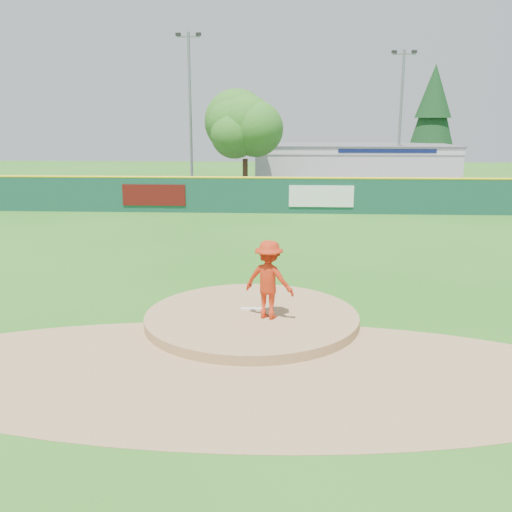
# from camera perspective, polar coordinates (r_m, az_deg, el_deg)

# --- Properties ---
(ground) EXTENTS (120.00, 120.00, 0.00)m
(ground) POSITION_cam_1_polar(r_m,az_deg,el_deg) (14.86, -0.43, -6.67)
(ground) COLOR #286B19
(ground) RESTS_ON ground
(pitchers_mound) EXTENTS (5.50, 5.50, 0.50)m
(pitchers_mound) POSITION_cam_1_polar(r_m,az_deg,el_deg) (14.86, -0.43, -6.67)
(pitchers_mound) COLOR #9E774C
(pitchers_mound) RESTS_ON ground
(pitching_rubber) EXTENTS (0.60, 0.15, 0.04)m
(pitching_rubber) POSITION_cam_1_polar(r_m,az_deg,el_deg) (15.06, -0.36, -5.31)
(pitching_rubber) COLOR white
(pitching_rubber) RESTS_ON pitchers_mound
(infield_dirt_arc) EXTENTS (15.40, 15.40, 0.01)m
(infield_dirt_arc) POSITION_cam_1_polar(r_m,az_deg,el_deg) (12.09, -1.33, -11.51)
(infield_dirt_arc) COLOR #9E774C
(infield_dirt_arc) RESTS_ON ground
(parking_lot) EXTENTS (44.00, 16.00, 0.02)m
(parking_lot) POSITION_cam_1_polar(r_m,az_deg,el_deg) (41.26, 1.92, 6.27)
(parking_lot) COLOR #38383A
(parking_lot) RESTS_ON ground
(pitcher) EXTENTS (1.46, 1.16, 1.98)m
(pitcher) POSITION_cam_1_polar(r_m,az_deg,el_deg) (14.19, 1.31, -2.38)
(pitcher) COLOR red
(pitcher) RESTS_ON pitchers_mound
(van) EXTENTS (4.92, 2.33, 1.36)m
(van) POSITION_cam_1_polar(r_m,az_deg,el_deg) (35.09, 2.66, 6.15)
(van) COLOR white
(van) RESTS_ON parking_lot
(pool_building_grp) EXTENTS (15.20, 8.20, 3.31)m
(pool_building_grp) POSITION_cam_1_polar(r_m,az_deg,el_deg) (46.34, 9.60, 8.92)
(pool_building_grp) COLOR silver
(pool_building_grp) RESTS_ON ground
(fence_banners) EXTENTS (13.06, 0.04, 1.20)m
(fence_banners) POSITION_cam_1_polar(r_m,az_deg,el_deg) (32.24, -1.92, 6.05)
(fence_banners) COLOR #560E0C
(fence_banners) RESTS_ON ground
(playground_slide) EXTENTS (1.04, 2.92, 1.61)m
(playground_slide) POSITION_cam_1_polar(r_m,az_deg,el_deg) (38.76, -18.13, 6.36)
(playground_slide) COLOR blue
(playground_slide) RESTS_ON ground
(outfield_fence) EXTENTS (40.00, 0.14, 2.07)m
(outfield_fence) POSITION_cam_1_polar(r_m,az_deg,el_deg) (32.20, 1.57, 6.21)
(outfield_fence) COLOR #144436
(outfield_fence) RESTS_ON ground
(deciduous_tree) EXTENTS (5.60, 5.60, 7.36)m
(deciduous_tree) POSITION_cam_1_polar(r_m,az_deg,el_deg) (39.05, -1.10, 12.56)
(deciduous_tree) COLOR #382314
(deciduous_tree) RESTS_ON ground
(conifer_tree) EXTENTS (4.40, 4.40, 9.50)m
(conifer_tree) POSITION_cam_1_polar(r_m,az_deg,el_deg) (51.39, 17.27, 13.27)
(conifer_tree) COLOR #382314
(conifer_tree) RESTS_ON ground
(light_pole_left) EXTENTS (1.75, 0.25, 11.00)m
(light_pole_left) POSITION_cam_1_polar(r_m,az_deg,el_deg) (41.52, -6.60, 14.59)
(light_pole_left) COLOR gray
(light_pole_left) RESTS_ON ground
(light_pole_right) EXTENTS (1.75, 0.25, 10.00)m
(light_pole_right) POSITION_cam_1_polar(r_m,az_deg,el_deg) (43.70, 14.27, 13.55)
(light_pole_right) COLOR gray
(light_pole_right) RESTS_ON ground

